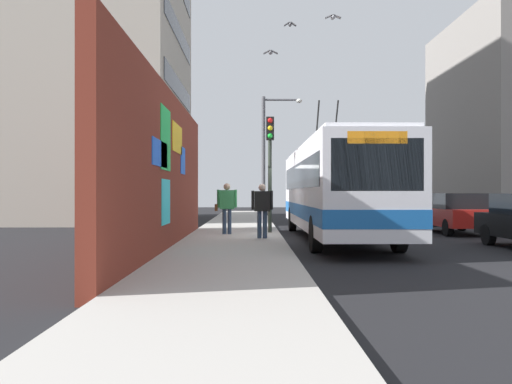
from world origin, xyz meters
name	(u,v)px	position (x,y,z in m)	size (l,w,h in m)	color
ground_plane	(281,239)	(0.00, 0.00, 0.00)	(80.00, 80.00, 0.00)	black
sidewalk_slab	(235,237)	(0.00, 1.60, 0.07)	(48.00, 3.20, 0.15)	#ADA8A0
graffiti_wall	(167,171)	(-3.87, 3.35, 2.19)	(14.26, 0.32, 4.36)	maroon
building_far_left	(110,34)	(12.48, 9.20, 10.77)	(12.58, 7.98, 21.54)	#B2A899
city_bus	(334,187)	(-0.18, -1.80, 1.79)	(12.71, 2.50, 5.00)	silver
parked_car_red	(455,212)	(2.51, -7.00, 0.83)	(4.27, 1.84, 1.58)	#B21E19
parked_car_dark_gray	(408,208)	(8.80, -7.00, 0.83)	(4.72, 1.78, 1.58)	#38383D
pedestrian_at_curb	(262,206)	(-1.42, 0.69, 1.18)	(0.23, 0.69, 1.74)	#2D3F59
pedestrian_midblock	(227,204)	(0.28, 1.90, 1.21)	(0.24, 0.78, 1.78)	#2D3F59
traffic_light	(270,155)	(1.00, 0.35, 2.99)	(0.49, 0.28, 4.23)	#2D382D
street_lamp	(268,149)	(7.15, 0.21, 3.68)	(0.44, 1.95, 6.06)	#4C4C51
flying_pigeons	(297,9)	(1.65, -0.70, 8.54)	(4.65, 2.58, 3.21)	gray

